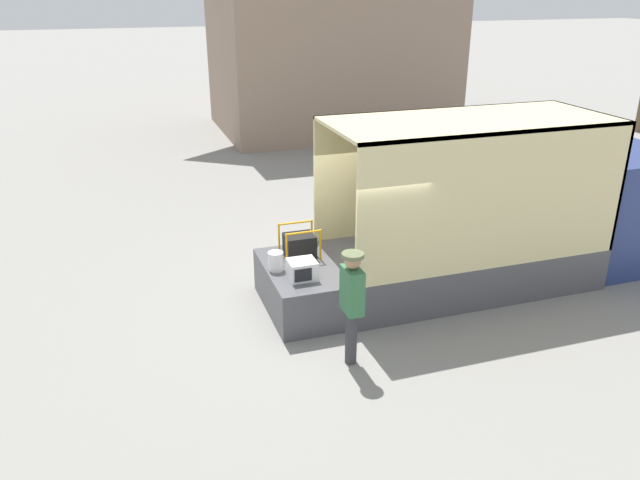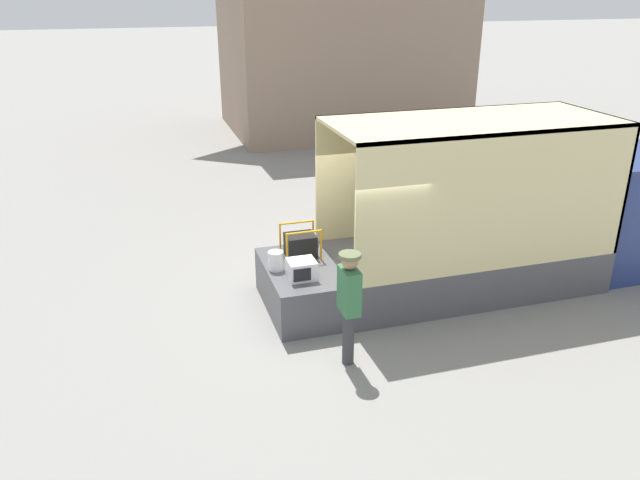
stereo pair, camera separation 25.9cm
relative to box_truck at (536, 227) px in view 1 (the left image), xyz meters
The scene contains 7 objects.
ground_plane 4.35m from the box_truck, behind, with size 160.00×160.00×0.00m, color gray.
box_truck is the anchor object (origin of this frame).
tailgate_deck 4.88m from the box_truck, behind, with size 1.21×2.09×0.82m, color #4C4C51.
microwave 4.96m from the box_truck, behind, with size 0.46×0.42×0.33m.
portable_generator 4.72m from the box_truck, behind, with size 0.66×0.55×0.58m.
orange_bucket 5.28m from the box_truck, behind, with size 0.27×0.27×0.33m.
worker_person 4.98m from the box_truck, 157.70° to the right, with size 0.33×0.44×1.83m.
Camera 1 is at (-3.38, -9.49, 5.40)m, focal length 35.00 mm.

